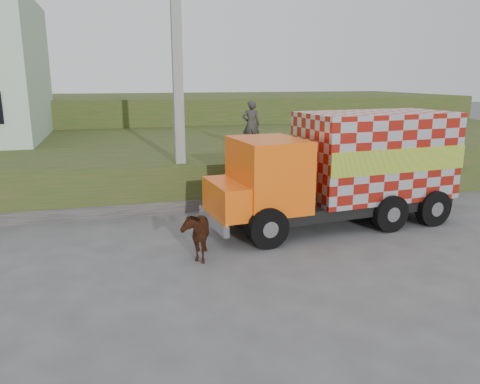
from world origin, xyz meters
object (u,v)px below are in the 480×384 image
object	(u,v)px
cargo_truck	(346,168)
pedestrian	(251,125)
cow	(195,232)
utility_pole	(178,81)

from	to	relation	value
cargo_truck	pedestrian	bearing A→B (deg)	97.67
cow	pedestrian	world-z (taller)	pedestrian
utility_pole	pedestrian	xyz separation A→B (m)	(3.10, 2.44, -1.66)
utility_pole	cargo_truck	distance (m)	5.76
cargo_truck	utility_pole	bearing A→B (deg)	140.80
cargo_truck	cow	bearing A→B (deg)	-167.89
cow	cargo_truck	bearing A→B (deg)	28.10
utility_pole	cargo_truck	bearing A→B (deg)	-33.85
utility_pole	pedestrian	world-z (taller)	utility_pole
cargo_truck	cow	size ratio (longest dim) A/B	5.16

